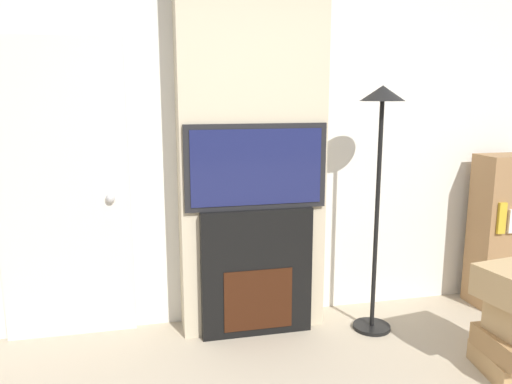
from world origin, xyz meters
TOP-DOWN VIEW (x-y plane):
  - wall_back at (0.00, 2.03)m, footprint 6.00×0.06m
  - chimney_breast at (0.00, 1.86)m, footprint 0.99×0.28m
  - fireplace at (0.00, 1.72)m, footprint 0.76×0.15m
  - television at (0.00, 1.72)m, footprint 0.95×0.07m
  - floor_lamp at (0.81, 1.58)m, footprint 0.29×0.29m
  - bookshelf at (1.98, 1.78)m, footprint 0.44×0.30m
  - entry_door at (-1.24, 1.97)m, footprint 0.85×0.09m

SIDE VIEW (x-z plane):
  - fireplace at x=0.00m, z-range 0.00..0.88m
  - bookshelf at x=1.98m, z-range 0.00..1.19m
  - entry_door at x=-1.24m, z-range 0.00..2.00m
  - television at x=0.00m, z-range 0.89..1.45m
  - floor_lamp at x=0.81m, z-range 0.46..2.16m
  - wall_back at x=0.00m, z-range 0.00..2.70m
  - chimney_breast at x=0.00m, z-range 0.00..2.70m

